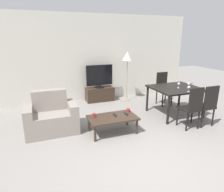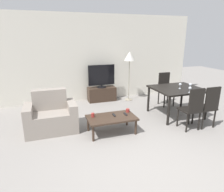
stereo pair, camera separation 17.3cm
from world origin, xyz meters
The scene contains 18 objects.
ground_plane centered at (0.00, 0.00, 0.00)m, with size 18.00×18.00×0.00m, color gray.
wall_back centered at (0.00, 3.82, 1.35)m, with size 6.81×0.06×2.70m.
armchair centered at (-1.45, 1.82, 0.33)m, with size 1.09×0.65×0.91m.
tv_stand centered at (0.19, 3.56, 0.22)m, with size 0.90×0.38×0.45m.
tv centered at (0.19, 3.56, 0.81)m, with size 0.85×0.30×0.72m.
coffee_table centered at (-0.22, 1.32, 0.33)m, with size 1.04×0.59×0.37m.
dining_table centered at (1.71, 1.74, 0.67)m, with size 1.22×1.09×0.75m.
dining_chair_near centered at (1.50, 0.88, 0.54)m, with size 0.40×0.40×0.98m.
dining_chair_far centered at (1.92, 2.60, 0.54)m, with size 0.40×0.40×0.98m.
dining_chair_near_right centered at (1.92, 0.88, 0.54)m, with size 0.40×0.40×0.98m.
floor_lamp centered at (1.04, 3.35, 1.37)m, with size 0.34×0.34×1.58m.
remote_primary centered at (-0.14, 1.38, 0.38)m, with size 0.04×0.15×0.02m.
remote_secondary centered at (0.11, 1.35, 0.38)m, with size 0.04×0.15×0.02m.
cup_white_near centered at (-0.60, 1.44, 0.41)m, with size 0.07×0.07×0.09m.
cup_colored_far centered at (0.22, 1.47, 0.41)m, with size 0.08×0.08×0.08m.
wine_glass_left centered at (1.96, 1.58, 0.85)m, with size 0.07×0.07×0.15m.
wine_glass_center centered at (1.71, 1.28, 0.85)m, with size 0.07×0.07×0.15m.
wine_glass_right centered at (1.73, 1.67, 0.85)m, with size 0.07×0.07×0.15m.
Camera 2 is at (-1.47, -2.45, 2.02)m, focal length 32.00 mm.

